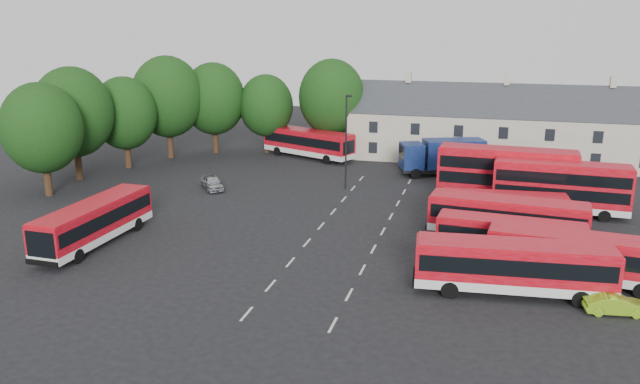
{
  "coord_description": "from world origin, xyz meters",
  "views": [
    {
      "loc": [
        12.37,
        -43.65,
        15.94
      ],
      "look_at": [
        -0.68,
        4.17,
        2.2
      ],
      "focal_mm": 35.0,
      "sensor_mm": 36.0,
      "label": 1
    }
  ],
  "objects_px": {
    "bus_dd_south": "(561,185)",
    "box_truck": "(443,155)",
    "bus_west": "(94,219)",
    "silver_car": "(212,182)",
    "lamppost": "(346,140)",
    "lime_car": "(616,304)",
    "bus_row_a": "(514,264)"
  },
  "relations": [
    {
      "from": "bus_row_a",
      "to": "lamppost",
      "type": "height_order",
      "value": "lamppost"
    },
    {
      "from": "box_truck",
      "to": "lime_car",
      "type": "height_order",
      "value": "box_truck"
    },
    {
      "from": "bus_dd_south",
      "to": "lamppost",
      "type": "bearing_deg",
      "value": 173.12
    },
    {
      "from": "bus_row_a",
      "to": "silver_car",
      "type": "xyz_separation_m",
      "value": [
        -27.54,
        17.42,
        -1.27
      ]
    },
    {
      "from": "bus_west",
      "to": "lamppost",
      "type": "xyz_separation_m",
      "value": [
        14.19,
        20.0,
        2.97
      ]
    },
    {
      "from": "bus_row_a",
      "to": "box_truck",
      "type": "xyz_separation_m",
      "value": [
        -6.4,
        29.1,
        0.18
      ]
    },
    {
      "from": "lime_car",
      "to": "bus_west",
      "type": "bearing_deg",
      "value": 77.78
    },
    {
      "from": "bus_dd_south",
      "to": "box_truck",
      "type": "relative_size",
      "value": 1.21
    },
    {
      "from": "bus_dd_south",
      "to": "box_truck",
      "type": "height_order",
      "value": "bus_dd_south"
    },
    {
      "from": "bus_west",
      "to": "box_truck",
      "type": "height_order",
      "value": "box_truck"
    },
    {
      "from": "silver_car",
      "to": "lime_car",
      "type": "xyz_separation_m",
      "value": [
        33.09,
        -18.56,
        -0.12
      ]
    },
    {
      "from": "bus_dd_south",
      "to": "box_truck",
      "type": "xyz_separation_m",
      "value": [
        -10.59,
        11.32,
        -0.41
      ]
    },
    {
      "from": "silver_car",
      "to": "lamppost",
      "type": "xyz_separation_m",
      "value": [
        12.49,
        3.62,
        4.18
      ]
    },
    {
      "from": "bus_west",
      "to": "bus_dd_south",
      "type": "bearing_deg",
      "value": -61.63
    },
    {
      "from": "box_truck",
      "to": "lime_car",
      "type": "relative_size",
      "value": 2.65
    },
    {
      "from": "bus_row_a",
      "to": "silver_car",
      "type": "distance_m",
      "value": 32.61
    },
    {
      "from": "lime_car",
      "to": "lamppost",
      "type": "xyz_separation_m",
      "value": [
        -20.61,
        22.18,
        4.3
      ]
    },
    {
      "from": "silver_car",
      "to": "lamppost",
      "type": "distance_m",
      "value": 13.65
    },
    {
      "from": "bus_row_a",
      "to": "lamppost",
      "type": "bearing_deg",
      "value": 120.26
    },
    {
      "from": "silver_car",
      "to": "lime_car",
      "type": "relative_size",
      "value": 1.18
    },
    {
      "from": "bus_row_a",
      "to": "silver_car",
      "type": "height_order",
      "value": "bus_row_a"
    },
    {
      "from": "bus_west",
      "to": "silver_car",
      "type": "distance_m",
      "value": 16.51
    },
    {
      "from": "bus_row_a",
      "to": "bus_dd_south",
      "type": "distance_m",
      "value": 18.28
    },
    {
      "from": "lime_car",
      "to": "lamppost",
      "type": "relative_size",
      "value": 0.38
    },
    {
      "from": "bus_dd_south",
      "to": "silver_car",
      "type": "relative_size",
      "value": 2.74
    },
    {
      "from": "bus_row_a",
      "to": "lime_car",
      "type": "xyz_separation_m",
      "value": [
        5.55,
        -1.14,
        -1.39
      ]
    },
    {
      "from": "bus_dd_south",
      "to": "bus_west",
      "type": "xyz_separation_m",
      "value": [
        -33.43,
        -16.74,
        -0.65
      ]
    },
    {
      "from": "bus_dd_south",
      "to": "lamppost",
      "type": "distance_m",
      "value": 19.65
    },
    {
      "from": "lamppost",
      "to": "box_truck",
      "type": "bearing_deg",
      "value": 43.0
    },
    {
      "from": "bus_dd_south",
      "to": "bus_west",
      "type": "height_order",
      "value": "bus_dd_south"
    },
    {
      "from": "bus_west",
      "to": "silver_car",
      "type": "bearing_deg",
      "value": -4.18
    },
    {
      "from": "silver_car",
      "to": "bus_row_a",
      "type": "bearing_deg",
      "value": -70.63
    }
  ]
}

